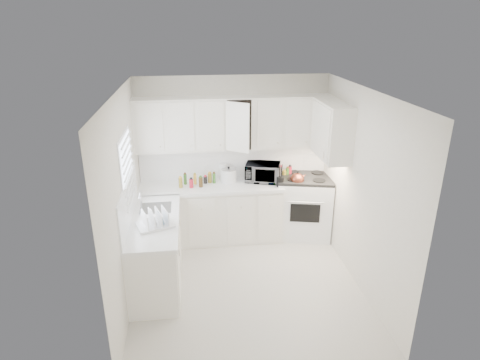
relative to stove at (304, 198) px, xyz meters
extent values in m
plane|color=beige|center=(-1.13, -1.29, -0.66)|extent=(3.20, 3.20, 0.00)
plane|color=white|center=(-1.13, -1.29, 1.94)|extent=(3.20, 3.20, 0.00)
plane|color=silver|center=(-1.13, 0.31, 0.64)|extent=(3.00, 0.00, 3.00)
plane|color=silver|center=(-1.13, -2.89, 0.64)|extent=(3.00, 0.00, 3.00)
plane|color=silver|center=(-2.63, -1.29, 0.64)|extent=(0.00, 3.20, 3.20)
plane|color=silver|center=(0.37, -1.29, 0.64)|extent=(0.00, 3.20, 3.20)
cube|color=white|center=(-1.52, 0.00, 0.27)|extent=(2.24, 0.64, 0.05)
cube|color=white|center=(-2.32, -1.09, 0.27)|extent=(0.64, 1.62, 0.05)
cube|color=white|center=(-1.13, 0.30, 0.57)|extent=(2.98, 0.02, 0.55)
cube|color=white|center=(-2.62, -1.09, 0.57)|extent=(0.02, 1.60, 0.55)
imported|color=gray|center=(-0.68, 0.09, 0.47)|extent=(0.60, 0.44, 0.36)
cylinder|color=white|center=(-1.31, 0.23, 0.43)|extent=(0.12, 0.12, 0.27)
cylinder|color=olive|center=(-1.98, 0.13, 0.36)|extent=(0.06, 0.06, 0.13)
cylinder|color=#3B7627|center=(-1.91, 0.04, 0.36)|extent=(0.06, 0.06, 0.13)
cylinder|color=red|center=(-1.83, 0.13, 0.36)|extent=(0.06, 0.06, 0.13)
cylinder|color=gold|center=(-1.76, 0.04, 0.36)|extent=(0.06, 0.06, 0.13)
cylinder|color=#503716|center=(-1.68, 0.13, 0.36)|extent=(0.06, 0.06, 0.13)
cylinder|color=black|center=(-1.61, 0.04, 0.36)|extent=(0.06, 0.06, 0.13)
cylinder|color=olive|center=(-1.53, 0.13, 0.36)|extent=(0.06, 0.06, 0.13)
cylinder|color=#3B7627|center=(-1.46, 0.04, 0.36)|extent=(0.06, 0.06, 0.13)
cylinder|color=red|center=(-0.55, 0.17, 0.39)|extent=(0.06, 0.06, 0.19)
cylinder|color=gold|center=(-0.50, 0.11, 0.39)|extent=(0.06, 0.06, 0.19)
cylinder|color=#503716|center=(-0.44, 0.17, 0.39)|extent=(0.06, 0.06, 0.19)
cylinder|color=black|center=(-0.39, 0.11, 0.39)|extent=(0.06, 0.06, 0.19)
cylinder|color=olive|center=(-0.33, 0.17, 0.39)|extent=(0.06, 0.06, 0.19)
cylinder|color=#3B7627|center=(-0.28, 0.11, 0.39)|extent=(0.06, 0.06, 0.19)
cylinder|color=red|center=(-0.22, 0.17, 0.39)|extent=(0.06, 0.06, 0.19)
camera|label=1|loc=(-1.81, -6.00, 2.72)|focal=30.93mm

